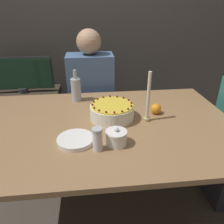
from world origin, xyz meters
TOP-DOWN VIEW (x-y plane):
  - ground_plane at (0.00, 0.00)m, footprint 12.00×12.00m
  - wall_behind at (0.00, 1.40)m, footprint 8.00×0.05m
  - dining_table at (0.00, 0.00)m, footprint 1.62×1.04m
  - cake at (0.06, 0.06)m, footprint 0.27×0.27m
  - sugar_bowl at (0.05, -0.22)m, footprint 0.11×0.11m
  - sugar_shaker at (-0.05, -0.26)m, footprint 0.05×0.05m
  - plate_stack at (-0.16, -0.18)m, footprint 0.19×0.19m
  - candle at (0.27, 0.01)m, footprint 0.04×0.04m
  - bottle at (-0.17, 0.37)m, footprint 0.07×0.07m
  - orange_fruit_0 at (0.35, 0.10)m, footprint 0.07×0.07m
  - person_man_blue_shirt at (-0.06, 0.72)m, footprint 0.40×0.34m
  - side_cabinet at (-0.78, 1.12)m, footprint 0.73×0.47m
  - tv_monitor at (-0.78, 1.12)m, footprint 0.66×0.10m

SIDE VIEW (x-z plane):
  - ground_plane at x=0.00m, z-range 0.00..0.00m
  - side_cabinet at x=-0.78m, z-range 0.00..0.58m
  - person_man_blue_shirt at x=-0.06m, z-range -0.08..1.18m
  - dining_table at x=0.00m, z-range 0.29..1.07m
  - tv_monitor at x=-0.78m, z-range 0.59..0.97m
  - plate_stack at x=-0.16m, z-range 0.78..0.80m
  - orange_fruit_0 at x=0.35m, z-range 0.78..0.85m
  - sugar_bowl at x=0.05m, z-range 0.77..0.87m
  - cake at x=0.06m, z-range 0.77..0.88m
  - sugar_shaker at x=-0.05m, z-range 0.78..0.90m
  - bottle at x=-0.17m, z-range 0.75..0.99m
  - candle at x=0.27m, z-range 0.75..1.06m
  - wall_behind at x=0.00m, z-range 0.00..2.60m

